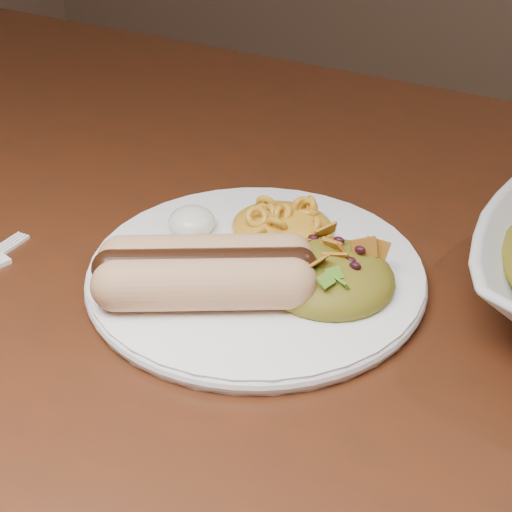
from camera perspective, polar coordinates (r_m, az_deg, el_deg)
The scene contains 6 objects.
table at distance 0.70m, azimuth 0.14°, elevation -6.70°, with size 1.60×0.90×0.75m.
plate at distance 0.62m, azimuth -0.00°, elevation -1.31°, with size 0.26×0.26×0.01m, color white.
hotdog at distance 0.58m, azimuth -3.73°, elevation -1.05°, with size 0.13×0.13×0.04m.
mac_and_cheese at distance 0.65m, azimuth 1.96°, elevation 3.03°, with size 0.09×0.08×0.03m, color yellow.
sour_cream at distance 0.66m, azimuth -4.71°, elevation 2.82°, with size 0.04×0.04×0.02m, color white.
taco_salad at distance 0.59m, azimuth 5.28°, elevation -0.71°, with size 0.10×0.10×0.05m.
Camera 1 is at (0.26, -0.47, 1.11)m, focal length 55.00 mm.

